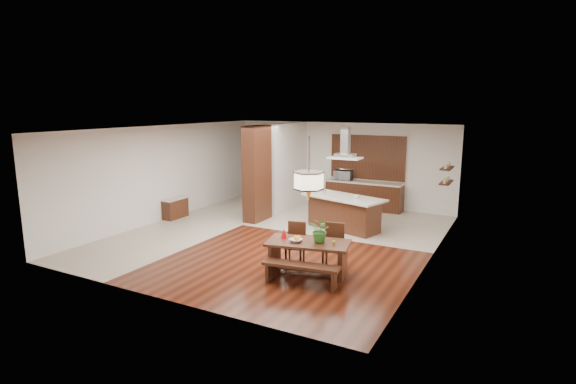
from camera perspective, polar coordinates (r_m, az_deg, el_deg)
The scene contains 25 objects.
room_shell at distance 11.82m, azimuth -1.29°, elevation 4.00°, with size 9.00×9.04×2.92m.
tile_hallway at distance 13.75m, azimuth -11.32°, elevation -3.95°, with size 2.50×9.00×0.01m, color #BBAE9C.
tile_kitchen at distance 13.95m, azimuth 8.31°, elevation -3.63°, with size 5.50×4.00×0.01m, color #BBAE9C.
soffit_band at distance 11.75m, azimuth -1.30°, elevation 7.98°, with size 8.00×9.00×0.02m, color #402110.
partition_pier at distance 13.64m, azimuth -3.94°, elevation 2.32°, with size 0.45×1.00×2.90m, color black.
partition_stub at distance 15.44m, azimuth 0.18°, elevation 3.38°, with size 0.18×2.40×2.90m, color silver.
hallway_console at distance 14.50m, azimuth -14.12°, elevation -2.03°, with size 0.37×0.88×0.63m, color black.
hallway_doorway at distance 17.07m, azimuth -1.96°, elevation 2.75°, with size 1.10×0.20×2.10m, color black.
rear_counter at distance 15.49m, azimuth 9.63°, elevation -0.41°, with size 2.60×0.62×0.95m.
kitchen_window at distance 15.54m, azimuth 10.08°, elevation 4.37°, with size 2.60×0.08×1.50m, color #AA6D33.
shelf_lower at distance 13.14m, azimuth 19.45°, elevation 1.16°, with size 0.26×0.90×0.04m, color black.
shelf_upper at distance 13.08m, azimuth 19.56°, elevation 2.89°, with size 0.26×0.90×0.04m, color black.
dining_table at distance 9.46m, azimuth 2.58°, elevation -7.40°, with size 1.84×1.19×0.71m.
dining_bench at distance 9.00m, azimuth 1.64°, elevation -10.43°, with size 1.54×0.34×0.43m, color black, non-canonical shape.
dining_chair_left at distance 10.06m, azimuth 0.89°, elevation -6.59°, with size 0.41×0.41×0.93m, color black, non-canonical shape.
dining_chair_right at distance 9.88m, azimuth 5.70°, elevation -6.87°, with size 0.43×0.43×0.97m, color black, non-canonical shape.
pendant_lantern at distance 9.06m, azimuth 2.67°, elevation 2.99°, with size 0.64×0.64×1.31m, color #FBE9C0, non-canonical shape.
foliage_plant at distance 9.31m, azimuth 4.16°, elevation -4.87°, with size 0.46×0.40×0.51m, color #2C6923.
fruit_bowl at distance 9.37m, azimuth 0.99°, elevation -6.16°, with size 0.26×0.26×0.06m, color beige.
napkin_cone at distance 9.60m, azimuth -0.52°, elevation -5.25°, with size 0.14×0.14×0.22m, color #B60D0F.
gold_ornament at distance 9.19m, azimuth 5.85°, elevation -6.48°, with size 0.06×0.06×0.09m, color gold.
kitchen_island at distance 12.88m, azimuth 7.09°, elevation -2.59°, with size 2.53×1.64×0.97m.
range_hood at distance 12.57m, azimuth 7.31°, elevation 6.18°, with size 0.90×0.55×0.87m, color silver, non-canonical shape.
island_cup at distance 12.50m, azimuth 8.70°, elevation -0.59°, with size 0.13×0.13×0.10m, color white.
microwave at distance 15.62m, azimuth 7.01°, elevation 2.15°, with size 0.60×0.41×0.33m, color #BBBEC2.
Camera 1 is at (5.74, -10.23, 3.52)m, focal length 28.00 mm.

